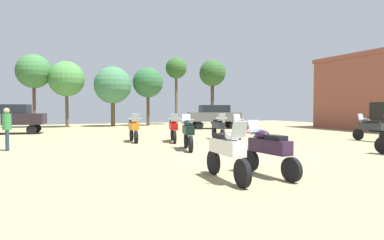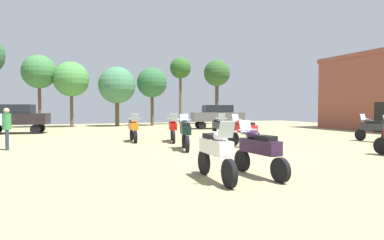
{
  "view_description": "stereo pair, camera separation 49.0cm",
  "coord_description": "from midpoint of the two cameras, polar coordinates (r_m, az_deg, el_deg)",
  "views": [
    {
      "loc": [
        -6.72,
        -11.47,
        1.8
      ],
      "look_at": [
        0.45,
        5.13,
        1.12
      ],
      "focal_mm": 30.61,
      "sensor_mm": 36.0,
      "label": 1
    },
    {
      "loc": [
        -6.26,
        -11.65,
        1.8
      ],
      "look_at": [
        0.45,
        5.13,
        1.12
      ],
      "focal_mm": 30.61,
      "sensor_mm": 36.0,
      "label": 2
    }
  ],
  "objects": [
    {
      "name": "motorcycle_6",
      "position": [
        14.81,
        10.02,
        -1.93
      ],
      "size": [
        0.73,
        2.12,
        1.49
      ],
      "rotation": [
        0.0,
        0.0,
        0.22
      ],
      "color": "black",
      "rests_on": "ground"
    },
    {
      "name": "tree_3",
      "position": [
        32.13,
        -12.52,
        5.91
      ],
      "size": [
        3.51,
        3.51,
        5.69
      ],
      "color": "#4D3C28",
      "rests_on": "ground"
    },
    {
      "name": "person_1",
      "position": [
        15.59,
        -28.78,
        -0.84
      ],
      "size": [
        0.38,
        0.38,
        1.77
      ],
      "rotation": [
        0.0,
        0.0,
        1.71
      ],
      "color": "#223745",
      "rests_on": "ground"
    },
    {
      "name": "motorcycle_8",
      "position": [
        17.01,
        -2.54,
        -1.38
      ],
      "size": [
        0.81,
        2.24,
        1.48
      ],
      "rotation": [
        0.0,
        0.0,
        2.88
      ],
      "color": "black",
      "rests_on": "ground"
    },
    {
      "name": "tree_7",
      "position": [
        36.57,
        4.75,
        8.02
      ],
      "size": [
        2.91,
        2.91,
        7.06
      ],
      "color": "#4D3A30",
      "rests_on": "ground"
    },
    {
      "name": "tree_4",
      "position": [
        32.55,
        -24.7,
        7.6
      ],
      "size": [
        3.0,
        3.0,
        6.51
      ],
      "color": "brown",
      "rests_on": "ground"
    },
    {
      "name": "motorcycle_5",
      "position": [
        18.23,
        5.4,
        -1.18
      ],
      "size": [
        0.71,
        2.23,
        1.46
      ],
      "rotation": [
        0.0,
        0.0,
        2.95
      ],
      "color": "black",
      "rests_on": "ground"
    },
    {
      "name": "motorcycle_11",
      "position": [
        8.7,
        13.19,
        -4.98
      ],
      "size": [
        0.62,
        2.16,
        1.44
      ],
      "rotation": [
        0.0,
        0.0,
        0.08
      ],
      "color": "black",
      "rests_on": "ground"
    },
    {
      "name": "motorcycle_12",
      "position": [
        19.54,
        29.63,
        -1.26
      ],
      "size": [
        0.62,
        2.15,
        1.45
      ],
      "rotation": [
        0.0,
        0.0,
        0.05
      ],
      "color": "black",
      "rests_on": "ground"
    },
    {
      "name": "ground_plane",
      "position": [
        13.38,
        7.49,
        -5.54
      ],
      "size": [
        44.0,
        52.0,
        0.02
      ],
      "color": "#958A61"
    },
    {
      "name": "tree_2",
      "position": [
        34.84,
        -1.62,
        8.87
      ],
      "size": [
        2.22,
        2.22,
        7.07
      ],
      "color": "brown",
      "rests_on": "ground"
    },
    {
      "name": "motorcycle_2",
      "position": [
        8.02,
        5.93,
        -5.37
      ],
      "size": [
        0.62,
        2.25,
        1.48
      ],
      "rotation": [
        0.0,
        0.0,
        3.08
      ],
      "color": "black",
      "rests_on": "ground"
    },
    {
      "name": "tree_9",
      "position": [
        32.07,
        -19.88,
        6.67
      ],
      "size": [
        3.19,
        3.19,
        5.99
      ],
      "color": "brown",
      "rests_on": "ground"
    },
    {
      "name": "motorcycle_4",
      "position": [
        13.77,
        -0.15,
        -2.19
      ],
      "size": [
        0.76,
        2.08,
        1.5
      ],
      "rotation": [
        0.0,
        0.0,
        -0.26
      ],
      "color": "black",
      "rests_on": "ground"
    },
    {
      "name": "tree_5",
      "position": [
        32.79,
        -6.55,
        6.47
      ],
      "size": [
        2.97,
        2.97,
        5.77
      ],
      "color": "#503927",
      "rests_on": "ground"
    },
    {
      "name": "car_2",
      "position": [
        25.44,
        -28.02,
        0.53
      ],
      "size": [
        4.53,
        2.47,
        2.0
      ],
      "rotation": [
        0.0,
        0.0,
        1.41
      ],
      "color": "black",
      "rests_on": "ground"
    },
    {
      "name": "motorcycle_10",
      "position": [
        17.26,
        -9.37,
        -1.37
      ],
      "size": [
        0.62,
        2.11,
        1.48
      ],
      "rotation": [
        0.0,
        0.0,
        3.08
      ],
      "color": "black",
      "rests_on": "ground"
    },
    {
      "name": "car_1",
      "position": [
        27.78,
        4.94,
        0.9
      ],
      "size": [
        4.57,
        2.62,
        2.0
      ],
      "rotation": [
        0.0,
        0.0,
        1.37
      ],
      "color": "black",
      "rests_on": "ground"
    }
  ]
}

